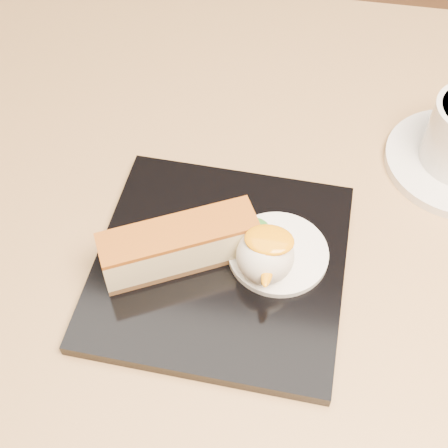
% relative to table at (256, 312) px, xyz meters
% --- Properties ---
extents(table, '(0.80, 0.80, 0.72)m').
position_rel_table_xyz_m(table, '(0.00, 0.00, 0.00)').
color(table, black).
rests_on(table, ground).
extents(dessert_plate, '(0.23, 0.23, 0.01)m').
position_rel_table_xyz_m(dessert_plate, '(-0.03, -0.05, 0.16)').
color(dessert_plate, black).
rests_on(dessert_plate, table).
extents(cheesecake, '(0.14, 0.10, 0.04)m').
position_rel_table_xyz_m(cheesecake, '(-0.07, -0.05, 0.19)').
color(cheesecake, brown).
rests_on(cheesecake, dessert_plate).
extents(cream_smear, '(0.09, 0.09, 0.01)m').
position_rel_table_xyz_m(cream_smear, '(0.02, -0.03, 0.17)').
color(cream_smear, white).
rests_on(cream_smear, dessert_plate).
extents(ice_cream_scoop, '(0.05, 0.05, 0.05)m').
position_rel_table_xyz_m(ice_cream_scoop, '(0.01, -0.05, 0.19)').
color(ice_cream_scoop, white).
rests_on(ice_cream_scoop, cream_smear).
extents(mango_sauce, '(0.04, 0.03, 0.01)m').
position_rel_table_xyz_m(mango_sauce, '(0.01, -0.05, 0.21)').
color(mango_sauce, orange).
rests_on(mango_sauce, ice_cream_scoop).
extents(mint_sprig, '(0.04, 0.03, 0.00)m').
position_rel_table_xyz_m(mint_sprig, '(-0.01, -0.01, 0.17)').
color(mint_sprig, '#337F29').
rests_on(mint_sprig, cream_smear).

